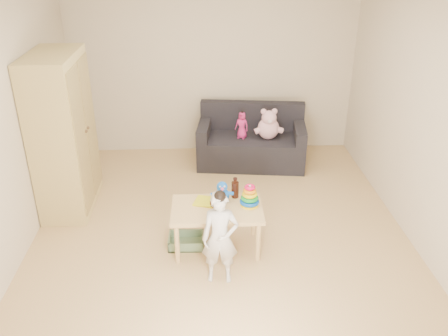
{
  "coord_description": "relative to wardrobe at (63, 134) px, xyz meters",
  "views": [
    {
      "loc": [
        -0.19,
        -4.33,
        2.93
      ],
      "look_at": [
        0.05,
        0.25,
        0.65
      ],
      "focal_mm": 38.0,
      "sensor_mm": 36.0,
      "label": 1
    }
  ],
  "objects": [
    {
      "name": "room",
      "position": [
        1.74,
        -0.69,
        0.39
      ],
      "size": [
        4.5,
        4.5,
        4.5
      ],
      "color": "tan",
      "rests_on": "ground"
    },
    {
      "name": "wardrobe",
      "position": [
        0.0,
        0.0,
        0.0
      ],
      "size": [
        0.5,
        1.01,
        1.81
      ],
      "primitive_type": "cube",
      "color": "#CFB971",
      "rests_on": "ground"
    },
    {
      "name": "sofa",
      "position": [
        2.24,
        1.0,
        -0.7
      ],
      "size": [
        1.54,
        0.9,
        0.41
      ],
      "primitive_type": "cube",
      "rotation": [
        0.0,
        0.0,
        -0.12
      ],
      "color": "black",
      "rests_on": "ground"
    },
    {
      "name": "play_table",
      "position": [
        1.69,
        -0.97,
        -0.67
      ],
      "size": [
        0.91,
        0.58,
        0.48
      ],
      "primitive_type": "cube",
      "rotation": [
        0.0,
        0.0,
        -0.01
      ],
      "color": "#D1BA72",
      "rests_on": "ground"
    },
    {
      "name": "storage_bin",
      "position": [
        1.37,
        -0.92,
        -0.85
      ],
      "size": [
        0.37,
        0.28,
        0.11
      ],
      "primitive_type": null,
      "rotation": [
        0.0,
        0.0,
        -0.02
      ],
      "color": "#678862",
      "rests_on": "ground"
    },
    {
      "name": "toddler",
      "position": [
        1.7,
        -1.47,
        -0.46
      ],
      "size": [
        0.34,
        0.24,
        0.89
      ],
      "primitive_type": "imported",
      "rotation": [
        0.0,
        0.0,
        -0.06
      ],
      "color": "silver",
      "rests_on": "ground"
    },
    {
      "name": "pink_bear",
      "position": [
        2.46,
        0.93,
        -0.32
      ],
      "size": [
        0.35,
        0.31,
        0.36
      ],
      "primitive_type": null,
      "rotation": [
        0.0,
        0.0,
        0.16
      ],
      "color": "#EEAFC2",
      "rests_on": "sofa"
    },
    {
      "name": "doll",
      "position": [
        2.1,
        0.96,
        -0.31
      ],
      "size": [
        0.22,
        0.19,
        0.36
      ],
      "primitive_type": "imported",
      "rotation": [
        0.0,
        0.0,
        -0.47
      ],
      "color": "#D32778",
      "rests_on": "sofa"
    },
    {
      "name": "ring_stacker",
      "position": [
        2.02,
        -0.94,
        -0.34
      ],
      "size": [
        0.2,
        0.2,
        0.23
      ],
      "color": "yellow",
      "rests_on": "play_table"
    },
    {
      "name": "brown_bottle",
      "position": [
        1.89,
        -0.77,
        -0.33
      ],
      "size": [
        0.08,
        0.08,
        0.22
      ],
      "color": "black",
      "rests_on": "play_table"
    },
    {
      "name": "blue_plush",
      "position": [
        1.75,
        -0.84,
        -0.31
      ],
      "size": [
        0.21,
        0.18,
        0.23
      ],
      "primitive_type": null,
      "rotation": [
        0.0,
        0.0,
        0.17
      ],
      "color": "#1B6EF9",
      "rests_on": "play_table"
    },
    {
      "name": "wooden_figure",
      "position": [
        1.64,
        -0.97,
        -0.38
      ],
      "size": [
        0.05,
        0.04,
        0.1
      ],
      "primitive_type": null,
      "rotation": [
        0.0,
        0.0,
        0.24
      ],
      "color": "#5C301C",
      "rests_on": "play_table"
    },
    {
      "name": "yellow_book",
      "position": [
        1.57,
        -0.86,
        -0.42
      ],
      "size": [
        0.26,
        0.26,
        0.02
      ],
      "primitive_type": "cube",
      "rotation": [
        0.0,
        0.0,
        -0.31
      ],
      "color": "yellow",
      "rests_on": "play_table"
    }
  ]
}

